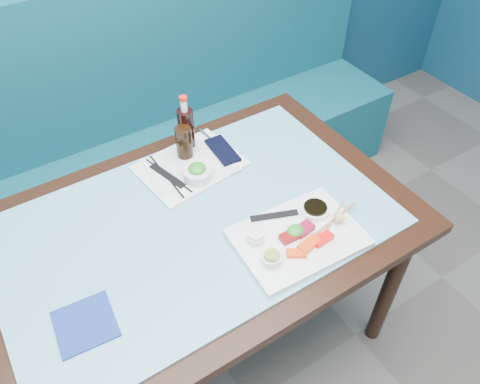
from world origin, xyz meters
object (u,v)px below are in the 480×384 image
serving_tray (190,166)px  cola_bottle_body (186,130)px  sashimi_plate (298,238)px  dining_table (197,240)px  cola_glass (184,142)px  booth_bench (117,165)px  seaweed_bowl (198,174)px  blue_napkin (85,324)px

serving_tray → cola_bottle_body: cola_bottle_body is taller
sashimi_plate → dining_table: bearing=138.0°
sashimi_plate → cola_glass: 0.54m
booth_bench → sashimi_plate: bearing=-77.7°
serving_tray → booth_bench: bearing=93.0°
serving_tray → seaweed_bowl: seaweed_bowl is taller
sashimi_plate → cola_glass: cola_glass is taller
seaweed_bowl → cola_glass: cola_glass is taller
booth_bench → blue_napkin: 1.15m
booth_bench → cola_glass: (0.12, -0.55, 0.46)m
cola_bottle_body → booth_bench: bearing=107.6°
booth_bench → seaweed_bowl: (0.10, -0.68, 0.42)m
cola_bottle_body → serving_tray: bearing=-113.9°
seaweed_bowl → cola_bottle_body: cola_bottle_body is taller
dining_table → sashimi_plate: size_ratio=3.67×
sashimi_plate → blue_napkin: (-0.65, 0.07, -0.01)m
serving_tray → seaweed_bowl: (-0.01, -0.07, 0.03)m
serving_tray → cola_bottle_body: bearing=58.6°
dining_table → serving_tray: (0.11, 0.24, 0.10)m
dining_table → sashimi_plate: 0.35m
seaweed_bowl → cola_glass: 0.14m
sashimi_plate → cola_bottle_body: cola_bottle_body is taller
booth_bench → cola_bottle_body: booth_bench is taller
dining_table → cola_bottle_body: bearing=65.1°
dining_table → serving_tray: serving_tray is taller
sashimi_plate → blue_napkin: sashimi_plate is taller
booth_bench → blue_napkin: booth_bench is taller
serving_tray → sashimi_plate: bearing=-83.2°
cola_bottle_body → blue_napkin: 0.77m
sashimi_plate → seaweed_bowl: size_ratio=3.82×
sashimi_plate → cola_bottle_body: size_ratio=2.28×
booth_bench → seaweed_bowl: booth_bench is taller
dining_table → sashimi_plate: bearing=-45.0°
booth_bench → blue_napkin: bearing=-112.7°
sashimi_plate → serving_tray: 0.49m
serving_tray → dining_table: bearing=-122.9°
booth_bench → serving_tray: 0.73m
sashimi_plate → seaweed_bowl: (-0.13, 0.40, 0.02)m
dining_table → serving_tray: size_ratio=3.98×
seaweed_bowl → blue_napkin: bearing=-148.2°
dining_table → sashimi_plate: sashimi_plate is taller
seaweed_bowl → cola_bottle_body: bearing=72.7°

